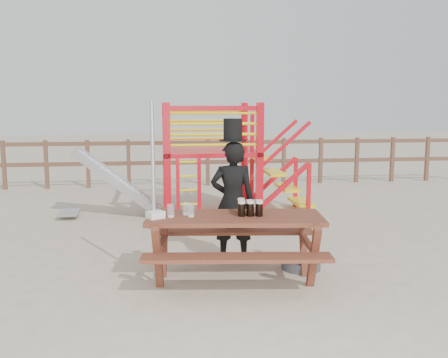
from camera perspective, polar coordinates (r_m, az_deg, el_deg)
ground at (r=6.07m, az=-0.08°, el=-11.36°), size 60.00×60.00×0.00m
back_fence at (r=12.75m, az=-4.11°, el=2.50°), size 15.09×0.09×1.20m
playground_fort at (r=9.34m, az=-2.14°, el=2.40°), size 4.71×1.84×2.10m
picnic_table at (r=5.87m, az=1.24°, el=-6.99°), size 2.18×1.62×0.79m
man_with_hat at (r=6.56m, az=0.99°, el=-2.20°), size 0.62×0.44×1.89m
metal_pole at (r=5.75m, az=-8.05°, el=-1.77°), size 0.05×0.05×2.09m
parasol_base at (r=6.49m, az=8.79°, el=-9.60°), size 0.49×0.49×0.21m
paper_bag at (r=5.71m, az=-7.84°, el=-4.08°), size 0.23×0.21×0.08m
stout_pints at (r=5.83m, az=2.87°, el=-3.28°), size 0.30×0.31×0.17m
empty_glasses at (r=5.77m, az=-4.76°, el=-3.60°), size 0.31×0.18×0.15m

